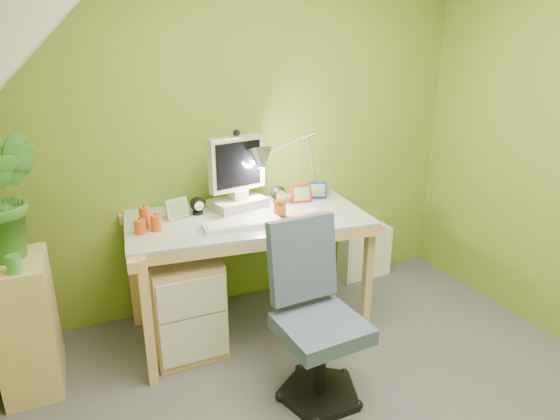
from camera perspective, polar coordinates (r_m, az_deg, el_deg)
name	(u,v)px	position (r m, az deg, el deg)	size (l,w,h in m)	color
wall_back	(244,134)	(3.18, -4.37, 9.25)	(3.20, 0.01, 2.40)	olive
slope_ceiling	(70,2)	(1.36, -24.22, 22.14)	(1.10, 3.20, 1.10)	white
desk	(249,273)	(3.01, -3.78, -7.67)	(1.44, 0.72, 0.77)	tan
monitor	(237,165)	(2.94, -5.26, 5.48)	(0.41, 0.24, 0.56)	#B5B0A3
speaker_left	(197,206)	(2.92, -10.04, 0.53)	(0.09, 0.09, 0.11)	black
speaker_right	(278,195)	(3.08, -0.24, 1.90)	(0.10, 0.10, 0.12)	black
keyboard	(243,224)	(2.71, -4.54, -1.68)	(0.46, 0.15, 0.02)	silver
mousepad	(314,214)	(2.88, 4.13, -0.55)	(0.23, 0.16, 0.01)	orange
mouse	(314,212)	(2.88, 4.14, -0.24)	(0.11, 0.07, 0.04)	silver
amber_tumbler	(280,209)	(2.84, 0.00, 0.17)	(0.08, 0.08, 0.10)	#924415
candle_cluster	(146,220)	(2.72, -16.02, -1.15)	(0.16, 0.14, 0.12)	#CD4A11
photo_frame_red	(301,193)	(3.10, 2.60, 2.03)	(0.14, 0.02, 0.12)	#B11C12
photo_frame_blue	(317,190)	(3.20, 4.54, 2.44)	(0.13, 0.02, 0.11)	#151C95
photo_frame_green	(177,208)	(2.87, -12.46, 0.19)	(0.14, 0.02, 0.12)	#95B87E
desk_lamp	(302,152)	(3.10, 2.68, 7.08)	(0.61, 0.26, 0.65)	silver
side_ledge	(27,325)	(2.86, -28.46, -12.17)	(0.27, 0.42, 0.74)	tan
potted_plant	(3,197)	(2.64, -30.73, 1.41)	(0.35, 0.29, 0.64)	#367326
green_cup	(14,264)	(2.54, -29.69, -5.76)	(0.07, 0.07, 0.09)	#3A8C3B
task_chair	(322,328)	(2.42, 5.09, -14.09)	(0.46, 0.46, 0.84)	#41516B
radiator	(364,252)	(3.80, 10.26, -5.08)	(0.41, 0.16, 0.41)	white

